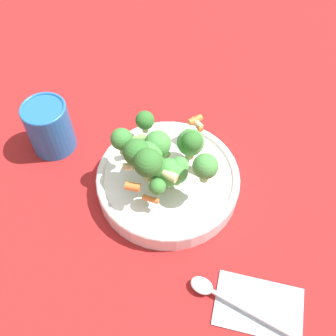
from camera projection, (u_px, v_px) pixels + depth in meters
ground_plane at (168, 187)px, 0.71m from camera, size 3.00×3.00×0.00m
bowl at (168, 180)px, 0.70m from camera, size 0.25×0.25×0.04m
pasta_salad at (163, 156)px, 0.63m from camera, size 0.19×0.18×0.10m
cup at (49, 127)px, 0.73m from camera, size 0.08×0.08×0.10m
napkin at (259, 306)px, 0.59m from camera, size 0.09×0.13×0.01m
spoon at (226, 299)px, 0.58m from camera, size 0.06×0.18×0.01m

